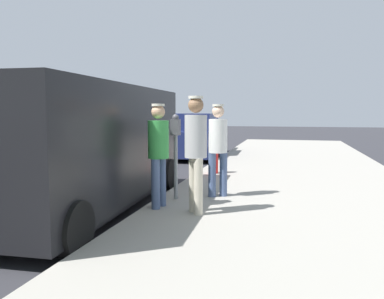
{
  "coord_description": "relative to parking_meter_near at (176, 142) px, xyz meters",
  "views": [
    {
      "loc": [
        3.31,
        -6.12,
        1.71
      ],
      "look_at": [
        1.65,
        0.45,
        1.05
      ],
      "focal_mm": 36.19,
      "sensor_mm": 36.0,
      "label": 1
    }
  ],
  "objects": [
    {
      "name": "ground_plane",
      "position": [
        -1.35,
        -0.45,
        -1.18
      ],
      "size": [
        80.0,
        80.0,
        0.0
      ],
      "primitive_type": "plane",
      "color": "#2D2D33"
    },
    {
      "name": "sidewalk_slab",
      "position": [
        2.15,
        -0.45,
        -1.11
      ],
      "size": [
        5.0,
        32.0,
        0.15
      ],
      "primitive_type": "cube",
      "color": "#9E998E",
      "rests_on": "ground"
    },
    {
      "name": "parking_meter_near",
      "position": [
        0.0,
        0.0,
        0.0
      ],
      "size": [
        0.14,
        0.18,
        1.52
      ],
      "color": "gray",
      "rests_on": "sidewalk_slab"
    },
    {
      "name": "pedestrian_in_gray",
      "position": [
        0.58,
        -0.87,
        0.01
      ],
      "size": [
        0.34,
        0.34,
        1.8
      ],
      "color": "beige",
      "rests_on": "sidewalk_slab"
    },
    {
      "name": "pedestrian_in_white",
      "position": [
        0.69,
        0.38,
        -0.06
      ],
      "size": [
        0.34,
        0.34,
        1.7
      ],
      "color": "#4C608C",
      "rests_on": "sidewalk_slab"
    },
    {
      "name": "pedestrian_in_green",
      "position": [
        -0.09,
        -0.67,
        -0.06
      ],
      "size": [
        0.34,
        0.36,
        1.69
      ],
      "color": "#4C608C",
      "rests_on": "sidewalk_slab"
    },
    {
      "name": "parked_van",
      "position": [
        -1.5,
        -0.6,
        -0.03
      ],
      "size": [
        2.3,
        5.27,
        2.15
      ],
      "color": "black",
      "rests_on": "ground"
    },
    {
      "name": "parked_sedan_ahead",
      "position": [
        -1.55,
        7.66,
        -0.43
      ],
      "size": [
        2.06,
        4.45,
        1.65
      ],
      "color": "navy",
      "rests_on": "ground"
    },
    {
      "name": "fire_hydrant",
      "position": [
        0.1,
        3.04,
        -0.61
      ],
      "size": [
        0.24,
        0.24,
        0.86
      ],
      "color": "red",
      "rests_on": "sidewalk_slab"
    }
  ]
}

